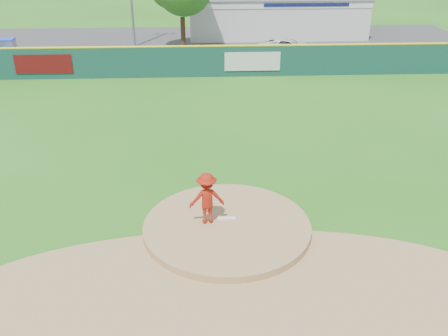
{
  "coord_description": "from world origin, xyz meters",
  "views": [
    {
      "loc": [
        -0.78,
        -13.79,
        9.18
      ],
      "look_at": [
        0.0,
        2.0,
        1.3
      ],
      "focal_mm": 40.0,
      "sensor_mm": 36.0,
      "label": 1
    }
  ],
  "objects_px": {
    "van": "(288,47)",
    "playground_slide": "(9,49)",
    "pitcher": "(207,198)",
    "pool_building_grp": "(274,14)"
  },
  "relations": [
    {
      "from": "van",
      "to": "playground_slide",
      "type": "distance_m",
      "value": 20.6
    },
    {
      "from": "pitcher",
      "to": "playground_slide",
      "type": "distance_m",
      "value": 27.23
    },
    {
      "from": "van",
      "to": "pitcher",
      "type": "bearing_deg",
      "value": 177.0
    },
    {
      "from": "playground_slide",
      "to": "pitcher",
      "type": "bearing_deg",
      "value": -58.84
    },
    {
      "from": "pitcher",
      "to": "van",
      "type": "distance_m",
      "value": 24.19
    },
    {
      "from": "van",
      "to": "pool_building_grp",
      "type": "relative_size",
      "value": 0.29
    },
    {
      "from": "pool_building_grp",
      "to": "playground_slide",
      "type": "distance_m",
      "value": 22.44
    },
    {
      "from": "van",
      "to": "playground_slide",
      "type": "xyz_separation_m",
      "value": [
        -20.6,
        0.01,
        0.1
      ]
    },
    {
      "from": "pitcher",
      "to": "playground_slide",
      "type": "height_order",
      "value": "pitcher"
    },
    {
      "from": "pitcher",
      "to": "playground_slide",
      "type": "xyz_separation_m",
      "value": [
        -14.09,
        23.3,
        -0.4
      ]
    }
  ]
}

